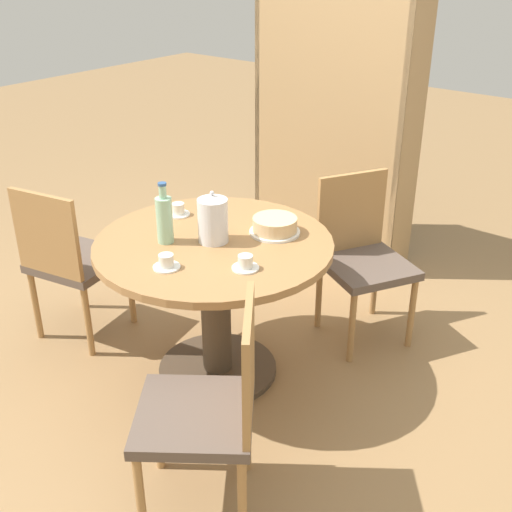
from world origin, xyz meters
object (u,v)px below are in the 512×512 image
Objects in this scene: cup_a at (166,263)px; cup_b at (245,264)px; cup_c at (178,210)px; bookshelf at (334,122)px; chair_a at (211,406)px; chair_c at (70,258)px; coffee_pot at (213,219)px; cake_main at (275,226)px; chair_b at (362,254)px; water_bottle at (164,218)px.

cup_b is at bearing 37.12° from cup_a.
bookshelf is at bearing 89.83° from cup_c.
chair_c is at bearing -143.45° from chair_a.
coffee_pot is 2.11× the size of cup_c.
coffee_pot reaches higher than cup_c.
cake_main reaches higher than cup_a.
chair_a is at bearing 112.26° from bookshelf.
chair_b reaches higher than cake_main.
coffee_pot is at bearing -175.90° from chair_a.
bookshelf is at bearing 111.32° from cake_main.
water_bottle is (-0.52, -0.91, 0.37)m from chair_b.
chair_a is at bearing -66.37° from cake_main.
water_bottle is (0.65, 0.08, 0.37)m from chair_c.
water_bottle reaches higher than coffee_pot.
chair_c is 7.58× the size of cup_b.
water_bottle reaches higher than chair_c.
water_bottle is (-0.17, -0.14, 0.01)m from coffee_pot.
cup_a is at bearing 100.98° from bookshelf.
coffee_pot is at bearing 157.12° from cup_b.
water_bottle is at bearing -139.43° from coffee_pot.
chair_b is at bearing 65.34° from coffee_pot.
chair_a is 1.01m from cake_main.
coffee_pot reaches higher than chair_b.
cup_c is (-0.34, 0.12, -0.09)m from coffee_pot.
coffee_pot is 0.33m from cup_a.
cup_c is (-0.69, -0.65, 0.28)m from chair_b.
coffee_pot is (0.81, 0.23, 0.37)m from chair_c.
cup_c is at bearing -166.87° from chair_a.
cup_c is at bearing 124.35° from water_bottle.
water_bottle is at bearing -130.70° from cake_main.
bookshelf is 15.96× the size of cup_a.
coffee_pot is 0.22m from water_bottle.
water_bottle reaches higher than cake_main.
bookshelf is at bearing 95.88° from water_bottle.
chair_c is 0.48× the size of bookshelf.
water_bottle reaches higher than chair_a.
coffee_pot is 0.86× the size of water_bottle.
cake_main reaches higher than cup_b.
chair_c is 1.14m from cup_b.
bookshelf reaches higher than chair_b.
bookshelf is 15.96× the size of cup_c.
chair_a reaches higher than cup_a.
cup_a is (0.02, -0.32, -0.09)m from coffee_pot.
cup_b is at bearing -155.32° from chair_b.
chair_a is 3.59× the size of coffee_pot.
cake_main is 0.58m from cup_a.
chair_a reaches higher than cup_b.
water_bottle is at bearing 179.23° from chair_b.
bookshelf is 1.39m from cake_main.
chair_c is 7.58× the size of cup_c.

